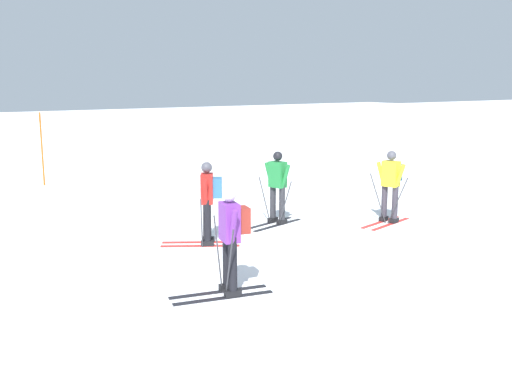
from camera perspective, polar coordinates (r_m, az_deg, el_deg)
name	(u,v)px	position (r m, az deg, el deg)	size (l,w,h in m)	color
ground_plane	(389,257)	(11.47, 12.92, -6.20)	(120.00, 120.00, 0.00)	white
far_snow_ridge	(80,137)	(27.13, -16.89, 5.20)	(80.00, 6.18, 1.75)	white
skier_green	(277,185)	(13.55, 2.10, 0.66)	(1.64, 0.98, 1.71)	black
skier_red	(208,199)	(11.82, -4.70, -0.68)	(1.55, 1.17, 1.71)	red
skier_purple	(231,235)	(9.02, -2.47, -4.27)	(1.64, 0.98, 1.71)	black
skier_yellow	(391,183)	(14.03, 13.07, 0.90)	(1.64, 0.98, 1.71)	red
trail_marker_pole	(42,149)	(19.78, -20.22, 3.95)	(0.06, 0.06, 2.34)	#C65614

